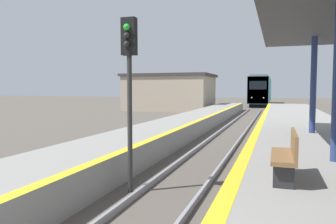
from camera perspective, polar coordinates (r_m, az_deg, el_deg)
name	(u,v)px	position (r m, az deg, el deg)	size (l,w,h in m)	color
train	(261,91)	(55.93, 15.90, 3.60)	(2.83, 20.36, 4.57)	black
signal_near	(129,71)	(8.09, -6.78, 7.10)	(0.36, 0.31, 4.29)	#2D2D2D
bench	(287,154)	(6.64, 20.00, -6.94)	(0.44, 1.52, 0.92)	brown
station_building	(170,92)	(40.25, 0.40, 3.48)	(10.36, 7.77, 4.38)	tan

